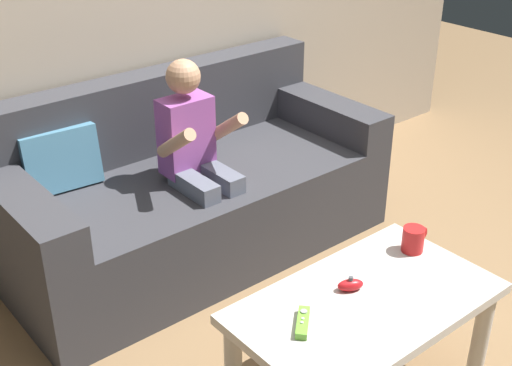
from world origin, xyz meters
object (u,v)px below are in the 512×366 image
coffee_table (365,316)px  coffee_mug (414,239)px  nunchuk_red (350,285)px  person_seated_on_couch (199,157)px  couch (189,192)px  game_remote_lime_near_edge (303,322)px

coffee_table → coffee_mug: size_ratio=7.58×
nunchuk_red → person_seated_on_couch: bearing=87.0°
person_seated_on_couch → nunchuk_red: size_ratio=9.59×
couch → game_remote_lime_near_edge: couch is taller
nunchuk_red → coffee_mug: coffee_mug is taller
game_remote_lime_near_edge → nunchuk_red: size_ratio=1.27×
couch → coffee_table: (-0.10, -1.19, 0.06)m
couch → person_seated_on_couch: size_ratio=1.85×
coffee_mug → couch: bearing=102.8°
person_seated_on_couch → coffee_mug: 0.97m
game_remote_lime_near_edge → coffee_mug: bearing=5.5°
couch → game_remote_lime_near_edge: 1.21m
nunchuk_red → coffee_mug: (0.35, 0.02, 0.03)m
person_seated_on_couch → coffee_table: bearing=-92.4°
couch → coffee_mug: size_ratio=15.03×
couch → nunchuk_red: 1.13m
coffee_table → coffee_mug: bearing=14.8°
couch → coffee_table: size_ratio=1.98×
person_seated_on_couch → coffee_table: (-0.04, -1.01, -0.20)m
coffee_table → game_remote_lime_near_edge: size_ratio=7.01×
game_remote_lime_near_edge → person_seated_on_couch: bearing=73.1°
game_remote_lime_near_edge → nunchuk_red: 0.25m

